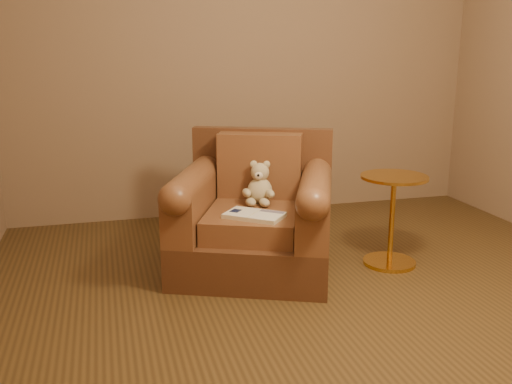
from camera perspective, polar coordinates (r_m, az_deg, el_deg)
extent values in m
plane|color=#52391C|center=(3.28, 8.26, -11.22)|extent=(4.00, 4.00, 0.00)
cube|color=#907259|center=(4.86, -0.74, 13.64)|extent=(4.00, 0.02, 2.70)
cube|color=#57321D|center=(3.70, -0.20, -5.75)|extent=(1.24, 1.22, 0.27)
cube|color=#57321D|center=(3.97, 0.61, 2.14)|extent=(0.92, 0.46, 0.60)
cube|color=brown|center=(3.59, -0.30, -2.91)|extent=(0.78, 0.84, 0.14)
cube|color=brown|center=(3.84, 0.38, 2.67)|extent=(0.57, 0.36, 0.43)
cube|color=brown|center=(3.64, -6.32, -1.42)|extent=(0.50, 0.83, 0.31)
cube|color=brown|center=(3.54, 5.89, -1.87)|extent=(0.50, 0.83, 0.31)
cylinder|color=brown|center=(3.60, -6.39, 0.94)|extent=(0.50, 0.83, 0.19)
cylinder|color=brown|center=(3.50, 5.95, 0.55)|extent=(0.50, 0.83, 0.19)
ellipsoid|color=#C3B089|center=(3.72, 0.37, 0.13)|extent=(0.17, 0.15, 0.17)
sphere|color=#C3B089|center=(3.71, 0.40, 2.00)|extent=(0.12, 0.12, 0.12)
ellipsoid|color=#C3B089|center=(3.71, -0.24, 2.81)|extent=(0.05, 0.03, 0.05)
ellipsoid|color=#C3B089|center=(3.70, 1.06, 2.77)|extent=(0.05, 0.03, 0.05)
ellipsoid|color=beige|center=(3.65, 0.27, 1.65)|extent=(0.06, 0.04, 0.05)
sphere|color=black|center=(3.63, 0.23, 1.68)|extent=(0.02, 0.02, 0.02)
ellipsoid|color=#C3B089|center=(3.67, -0.95, -0.08)|extent=(0.06, 0.11, 0.06)
ellipsoid|color=#C3B089|center=(3.65, 1.41, -0.17)|extent=(0.06, 0.11, 0.06)
ellipsoid|color=#C3B089|center=(3.65, -0.54, -1.01)|extent=(0.07, 0.11, 0.06)
ellipsoid|color=#C3B089|center=(3.63, 0.85, -1.07)|extent=(0.07, 0.11, 0.06)
cube|color=beige|center=(3.41, -0.18, -2.36)|extent=(0.39, 0.38, 0.02)
cube|color=white|center=(3.44, -1.47, -1.98)|extent=(0.26, 0.26, 0.00)
cube|color=white|center=(3.38, 1.15, -2.31)|extent=(0.26, 0.26, 0.00)
cube|color=beige|center=(3.41, -0.18, -2.13)|extent=(0.14, 0.16, 0.00)
cube|color=#0F1638|center=(3.46, -2.05, -1.88)|extent=(0.09, 0.09, 0.00)
cube|color=slate|center=(3.44, 1.62, -1.97)|extent=(0.15, 0.13, 0.00)
cylinder|color=gold|center=(3.93, 13.17, -6.84)|extent=(0.35, 0.35, 0.03)
cylinder|color=gold|center=(3.84, 13.42, -2.80)|extent=(0.03, 0.03, 0.56)
cylinder|color=gold|center=(3.76, 13.67, 1.47)|extent=(0.43, 0.43, 0.02)
cylinder|color=gold|center=(3.77, 13.66, 1.26)|extent=(0.03, 0.03, 0.02)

